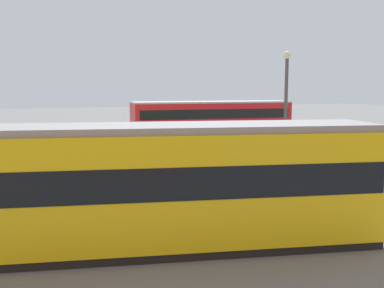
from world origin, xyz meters
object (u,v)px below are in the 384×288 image
at_px(pedestrian_near_railing, 156,171).
at_px(tram_yellow, 139,185).
at_px(info_sign, 56,157).
at_px(pedestrian_crossing, 223,173).
at_px(double_decker_bus, 211,129).
at_px(street_lamp, 286,108).

bearing_deg(pedestrian_near_railing, tram_yellow, 70.48).
bearing_deg(info_sign, pedestrian_crossing, 165.93).
height_order(tram_yellow, pedestrian_near_railing, tram_yellow).
bearing_deg(double_decker_bus, info_sign, 35.83).
distance_m(pedestrian_near_railing, pedestrian_crossing, 3.07).
height_order(double_decker_bus, pedestrian_crossing, double_decker_bus).
relative_size(double_decker_bus, street_lamp, 1.73).
bearing_deg(street_lamp, tram_yellow, 32.48).
relative_size(double_decker_bus, tram_yellow, 0.75).
distance_m(double_decker_bus, street_lamp, 9.38).
distance_m(double_decker_bus, pedestrian_near_railing, 9.81).
relative_size(tram_yellow, info_sign, 5.85).
xyz_separation_m(pedestrian_crossing, street_lamp, (-3.10, 0.03, 2.80)).
relative_size(info_sign, street_lamp, 0.39).
height_order(info_sign, street_lamp, street_lamp).
bearing_deg(street_lamp, info_sign, -10.02).
relative_size(pedestrian_near_railing, pedestrian_crossing, 0.99).
height_order(double_decker_bus, street_lamp, street_lamp).
relative_size(tram_yellow, street_lamp, 2.30).
distance_m(tram_yellow, pedestrian_crossing, 7.35).
distance_m(double_decker_bus, pedestrian_crossing, 9.80).
xyz_separation_m(tram_yellow, pedestrian_near_railing, (-2.38, -6.70, -0.96)).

